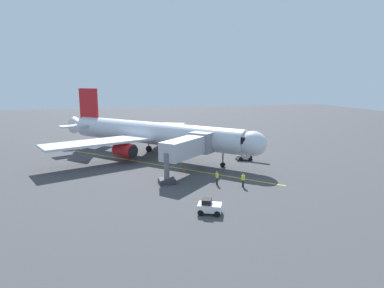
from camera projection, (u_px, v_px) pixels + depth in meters
The scene contains 12 objects.
ground_plane at pixel (159, 157), 56.23m from camera, with size 220.00×220.00×0.00m, color #424244.
apron_lead_in_line at pixel (158, 165), 50.95m from camera, with size 0.24×40.00×0.01m, color yellow.
airplane at pixel (151, 134), 56.04m from camera, with size 32.86×33.28×11.50m.
jet_bridge at pixel (190, 147), 45.79m from camera, with size 9.63×9.33×5.40m.
ground_crew_marshaller at pixel (243, 180), 40.07m from camera, with size 0.40×0.47×1.71m.
ground_crew_wing_walker at pixel (217, 178), 41.05m from camera, with size 0.27×0.42×1.71m.
belt_loader_near_nose at pixel (245, 156), 53.87m from camera, with size 4.65×3.03×2.32m.
tug_portside at pixel (209, 207), 32.02m from camera, with size 2.71×2.32×1.50m.
safety_cone_nose_left at pixel (254, 151), 59.63m from camera, with size 0.32×0.32×0.55m, color #F2590F.
safety_cone_nose_right at pixel (245, 155), 56.17m from camera, with size 0.32×0.32×0.55m, color #F2590F.
safety_cone_wing_port at pixel (236, 158), 54.18m from camera, with size 0.32×0.32×0.55m, color #F2590F.
safety_cone_wing_starboard at pixel (184, 169), 47.37m from camera, with size 0.32×0.32×0.55m, color #F2590F.
Camera 1 is at (8.39, 54.46, 12.79)m, focal length 30.56 mm.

